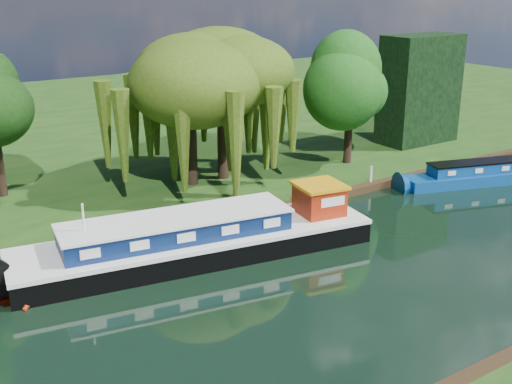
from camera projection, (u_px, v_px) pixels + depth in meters
ground at (353, 274)px, 28.39m from camera, size 120.00×120.00×0.00m
far_bank at (86, 126)px, 55.05m from camera, size 120.00×52.00×0.45m
dutch_barge at (200, 239)px, 29.90m from camera, size 17.30×6.48×3.57m
narrowboat at (485, 174)px, 40.68m from camera, size 10.91×5.11×1.59m
red_dinghy at (40, 291)px, 26.86m from camera, size 3.93×3.07×0.74m
white_cruiser at (512, 171)px, 43.23m from camera, size 2.24×1.94×1.18m
willow_left at (189, 83)px, 37.35m from camera, size 7.04×7.04×8.44m
willow_right at (222, 81)px, 38.51m from camera, size 6.81×6.81×8.30m
tree_far_right at (351, 86)px, 42.04m from camera, size 4.63×4.63×7.58m
conifer_hedge at (419, 89)px, 48.00m from camera, size 6.00×3.00×8.00m
lamppost at (236, 165)px, 36.13m from camera, size 0.36×0.36×2.56m
mooring_posts at (241, 203)px, 34.42m from camera, size 19.16×0.16×1.00m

